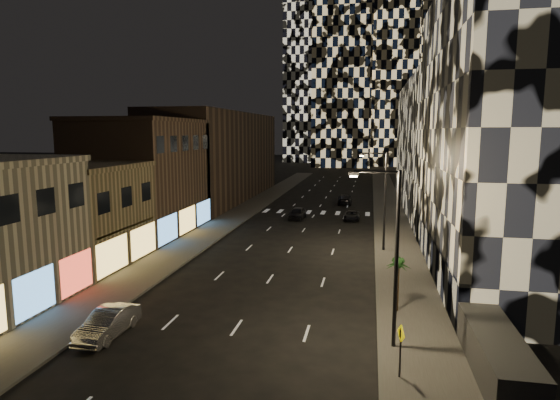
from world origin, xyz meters
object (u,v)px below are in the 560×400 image
at_px(ped_sign, 401,342).
at_px(palm_tree, 398,267).
at_px(car_dark_midlane, 297,213).
at_px(car_dark_oncoming, 345,199).
at_px(streetlight_near, 392,246).
at_px(car_dark_rightlane, 352,216).
at_px(streetlight_far, 383,194).
at_px(car_silver_parked, 108,323).

bearing_deg(ped_sign, palm_tree, 71.95).
distance_m(car_dark_midlane, car_dark_oncoming, 14.64).
relative_size(streetlight_near, car_dark_rightlane, 2.21).
distance_m(streetlight_far, palm_tree, 15.26).
bearing_deg(streetlight_far, car_dark_midlane, 124.76).
bearing_deg(car_silver_parked, car_dark_midlane, 83.57).
xyz_separation_m(car_dark_midlane, car_dark_oncoming, (5.24, 13.67, -0.01)).
bearing_deg(streetlight_near, streetlight_far, 90.00).
height_order(car_dark_midlane, car_dark_rightlane, car_dark_midlane).
bearing_deg(car_silver_parked, ped_sign, -5.10).
bearing_deg(car_dark_oncoming, car_dark_rightlane, 95.49).
relative_size(car_dark_rightlane, palm_tree, 1.23).
xyz_separation_m(car_silver_parked, palm_tree, (15.52, 6.36, 2.15)).
height_order(car_silver_parked, car_dark_midlane, car_dark_midlane).
xyz_separation_m(car_dark_rightlane, palm_tree, (3.92, -30.16, 2.32)).
height_order(streetlight_near, car_dark_midlane, streetlight_near).
distance_m(streetlight_far, car_dark_oncoming, 29.00).
bearing_deg(streetlight_near, palm_tree, 82.59).
distance_m(streetlight_near, car_dark_midlane, 36.28).
bearing_deg(palm_tree, car_dark_oncoming, 97.25).
xyz_separation_m(streetlight_near, car_dark_oncoming, (-4.85, 48.22, -4.61)).
bearing_deg(ped_sign, streetlight_far, 74.85).
bearing_deg(car_dark_oncoming, car_dark_midlane, 67.66).
bearing_deg(streetlight_near, car_dark_midlane, 106.29).
bearing_deg(palm_tree, car_dark_rightlane, 97.41).
relative_size(car_dark_oncoming, ped_sign, 2.10).
xyz_separation_m(streetlight_far, palm_tree, (0.65, -15.04, -2.47)).
bearing_deg(car_dark_midlane, ped_sign, -72.40).
bearing_deg(streetlight_far, car_dark_rightlane, 102.23).
relative_size(car_silver_parked, car_dark_oncoming, 0.88).
height_order(streetlight_far, car_dark_rightlane, streetlight_far).
xyz_separation_m(streetlight_far, car_dark_midlane, (-10.09, 14.54, -4.60)).
bearing_deg(car_dark_rightlane, car_dark_midlane, -174.22).
distance_m(car_silver_parked, car_dark_midlane, 36.26).
bearing_deg(car_dark_rightlane, car_dark_oncoming, 97.80).
bearing_deg(car_dark_rightlane, car_silver_parked, -106.68).
xyz_separation_m(streetlight_near, car_dark_midlane, (-10.09, 34.54, -4.60)).
xyz_separation_m(car_dark_midlane, ped_sign, (10.46, -37.61, 1.04)).
distance_m(car_dark_midlane, ped_sign, 39.05).
distance_m(car_dark_oncoming, ped_sign, 51.56).
xyz_separation_m(car_dark_midlane, palm_tree, (10.74, -29.59, 2.14)).
height_order(streetlight_near, car_silver_parked, streetlight_near).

